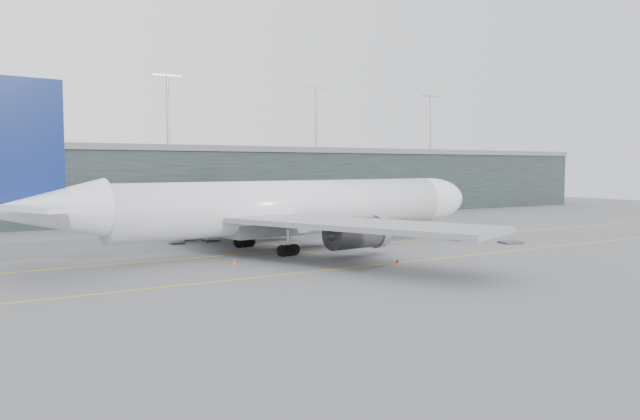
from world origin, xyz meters
TOP-DOWN VIEW (x-y plane):
  - ground at (0.00, 0.00)m, footprint 320.00×320.00m
  - taxiline_a at (0.00, -4.00)m, footprint 160.00×0.25m
  - taxiline_b at (0.00, -20.00)m, footprint 160.00×0.25m
  - taxiline_lead_main at (5.00, 20.00)m, footprint 0.25×60.00m
  - terminal at (-0.00, 58.00)m, footprint 240.00×36.00m
  - main_aircraft at (4.50, -3.07)m, footprint 70.96×66.34m
  - jet_bridge at (23.34, 26.81)m, footprint 4.56×48.60m
  - gse_cart at (30.94, -8.22)m, footprint 2.60×2.16m
  - baggage_dolly at (34.33, -14.48)m, footprint 3.31×2.86m
  - uld_a at (-6.53, 9.94)m, footprint 1.99×1.61m
  - uld_b at (-4.10, 12.56)m, footprint 2.64×2.36m
  - uld_c at (-1.23, 10.45)m, footprint 2.30×1.93m
  - cone_nose at (35.16, -7.54)m, footprint 0.51×0.51m
  - cone_wing_stbd at (9.00, -20.18)m, footprint 0.39×0.39m
  - cone_wing_port at (9.46, 10.19)m, footprint 0.50×0.50m
  - cone_tail at (-7.31, -11.51)m, footprint 0.44×0.44m

SIDE VIEW (x-z plane):
  - ground at x=0.00m, z-range 0.00..0.00m
  - taxiline_a at x=0.00m, z-range 0.00..0.02m
  - taxiline_b at x=0.00m, z-range 0.00..0.02m
  - taxiline_lead_main at x=5.00m, z-range 0.00..0.02m
  - baggage_dolly at x=34.33m, z-range 0.03..0.32m
  - cone_wing_stbd at x=9.00m, z-range 0.00..0.63m
  - cone_tail at x=-7.31m, z-range 0.00..0.71m
  - cone_wing_port at x=9.46m, z-range 0.00..0.80m
  - cone_nose at x=35.16m, z-range 0.00..0.80m
  - gse_cart at x=30.94m, z-range 0.09..1.61m
  - uld_a at x=-6.53m, z-range 0.04..1.81m
  - uld_c at x=-1.23m, z-range 0.05..1.98m
  - uld_b at x=-4.10m, z-range 0.05..2.05m
  - jet_bridge at x=23.34m, z-range 1.84..9.26m
  - main_aircraft at x=4.50m, z-range -4.36..15.53m
  - terminal at x=0.00m, z-range -6.88..22.12m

